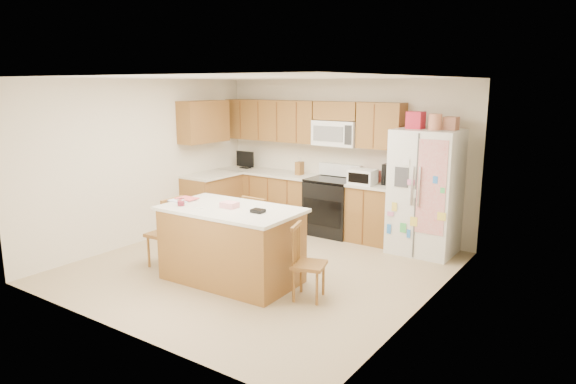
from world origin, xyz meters
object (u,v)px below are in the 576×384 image
Objects in this scene: island at (231,244)px; windsor_chair_right at (307,264)px; stove at (332,206)px; windsor_chair_left at (166,233)px; windsor_chair_back at (260,232)px; refrigerator at (425,191)px.

windsor_chair_right is (1.07, 0.07, -0.06)m from island.
stove reaches higher than windsor_chair_right.
windsor_chair_left is 1.26m from windsor_chair_back.
stove is 1.80m from windsor_chair_back.
windsor_chair_back is 1.09× the size of windsor_chair_right.
windsor_chair_left is 2.15m from windsor_chair_right.
windsor_chair_right is (2.14, 0.16, -0.04)m from windsor_chair_left.
refrigerator is (1.57, -0.06, 0.45)m from stove.
refrigerator is at bearing 43.87° from windsor_chair_left.
windsor_chair_back is at bearing 151.12° from windsor_chair_right.
windsor_chair_right is at bearing -28.88° from windsor_chair_back.
island is at bearing -82.21° from windsor_chair_back.
refrigerator is 2.15× the size of windsor_chair_back.
stove is at bearing 67.60° from windsor_chair_left.
stove reaches higher than island.
windsor_chair_right is at bearing -101.86° from refrigerator.
windsor_chair_back is at bearing 97.79° from island.
refrigerator is 2.49m from windsor_chair_right.
windsor_chair_left reaches higher than windsor_chair_back.
island is (-0.00, -2.51, 0.00)m from stove.
stove is 1.18× the size of windsor_chair_left.
stove is 2.82m from windsor_chair_left.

